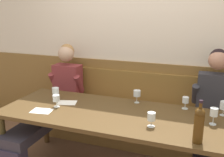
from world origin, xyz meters
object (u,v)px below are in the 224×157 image
Objects in this scene: wine_glass_mid_left at (56,91)px; wine_glass_by_bottle at (151,117)px; wine_glass_mid_right at (224,106)px; wine_glass_near_bucket at (56,99)px; wine_glass_center_front at (186,100)px; wall_bench at (132,124)px; wine_glass_right_end at (137,94)px; person_center_left_seat at (213,122)px; dining_table at (113,119)px; wine_glass_left_end at (214,113)px; wine_bottle_green_tall at (199,124)px; person_left_seat at (53,100)px.

wine_glass_by_bottle is at bearing -14.71° from wine_glass_mid_left.
wine_glass_mid_left reaches higher than wine_glass_mid_right.
wine_glass_near_bucket is at bearing 173.32° from wine_glass_by_bottle.
wall_bench is at bearing 150.42° from wine_glass_center_front.
wine_glass_mid_right is (1.04, -0.43, 0.54)m from wall_bench.
wine_glass_right_end is at bearing 117.00° from wine_glass_by_bottle.
person_center_left_seat is at bearing 7.19° from wine_glass_mid_left.
wine_glass_center_front is (-0.37, 0.05, -0.01)m from wine_glass_mid_right.
wine_glass_mid_left is (-0.74, 0.12, 0.18)m from dining_table.
dining_table is 1.09m from wine_glass_mid_right.
wine_glass_right_end is 0.88m from wine_glass_near_bucket.
wine_glass_center_front reaches higher than dining_table.
wine_glass_right_end is (-0.89, 0.05, 0.01)m from wine_glass_mid_right.
wine_glass_mid_left is 1.11× the size of wine_glass_near_bucket.
wine_glass_right_end is 1.07× the size of wine_glass_by_bottle.
wine_glass_left_end is at bearing -92.85° from person_center_left_seat.
wine_glass_near_bucket reaches higher than dining_table.
wine_glass_center_front is (0.67, 0.36, 0.16)m from dining_table.
wine_glass_center_front is at bearing 28.25° from dining_table.
wine_bottle_green_tall is 2.65× the size of wine_glass_near_bucket.
dining_table is 0.64m from wine_glass_near_bucket.
person_center_left_seat reaches higher than wine_glass_mid_right.
wine_glass_by_bottle reaches higher than wine_glass_center_front.
person_center_left_seat is 1.64m from wine_glass_near_bucket.
wine_glass_mid_left is at bearing -174.08° from wine_glass_mid_right.
wine_glass_by_bottle is at bearing -114.23° from wine_glass_center_front.
wine_glass_mid_left reaches higher than wine_glass_right_end.
person_center_left_seat is (0.96, -0.40, 0.35)m from wall_bench.
wine_bottle_green_tall reaches higher than wine_glass_by_bottle.
wall_bench is at bearing 90.00° from dining_table.
person_left_seat reaches higher than wine_glass_by_bottle.
wall_bench is 18.11× the size of wine_glass_mid_right.
wine_glass_mid_left is 1.79m from wine_glass_mid_right.
wine_glass_mid_left is at bearing -170.49° from wine_glass_center_front.
person_left_seat is 10.16× the size of wine_glass_by_bottle.
wine_glass_mid_left is at bearing 163.71° from wine_bottle_green_tall.
wine_glass_near_bucket is at bearing -151.31° from wine_glass_right_end.
person_left_seat is at bearing 179.63° from person_center_left_seat.
wine_bottle_green_tall is 1.64m from wine_glass_mid_left.
wine_glass_right_end is at bearing 176.65° from wine_glass_mid_right.
wine_bottle_green_tall is 0.72m from wine_glass_center_front.
wine_glass_left_end is 1.19× the size of wine_glass_near_bucket.
person_left_seat is at bearing 159.34° from dining_table.
person_center_left_seat reaches higher than wine_glass_right_end.
person_center_left_seat is at bearing 44.43° from wine_glass_by_bottle.
person_left_seat reaches higher than wine_glass_mid_right.
person_center_left_seat reaches higher than wall_bench.
person_left_seat reaches higher than wine_bottle_green_tall.
wine_glass_mid_left is 1.69m from wine_glass_left_end.
wine_bottle_green_tall is (0.83, -1.08, 0.60)m from wall_bench.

